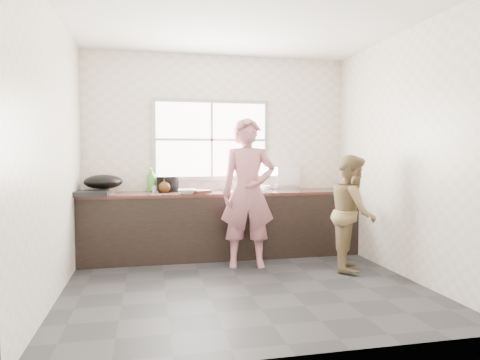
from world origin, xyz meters
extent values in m
cube|color=#28282B|center=(0.00, 0.00, -0.01)|extent=(3.60, 3.20, 0.01)
cube|color=silver|center=(0.00, 0.00, 2.71)|extent=(3.60, 3.20, 0.01)
cube|color=silver|center=(0.00, 1.60, 1.35)|extent=(3.60, 0.01, 2.70)
cube|color=beige|center=(-1.80, 0.00, 1.35)|extent=(0.01, 3.20, 2.70)
cube|color=beige|center=(1.80, 0.00, 1.35)|extent=(0.01, 3.20, 2.70)
cube|color=beige|center=(0.00, -1.60, 1.35)|extent=(3.60, 0.01, 2.70)
cube|color=black|center=(0.00, 1.29, 0.41)|extent=(3.60, 0.62, 0.82)
cube|color=#391C17|center=(0.00, 1.29, 0.84)|extent=(3.60, 0.64, 0.04)
cube|color=silver|center=(0.35, 1.29, 0.86)|extent=(0.55, 0.45, 0.02)
cylinder|color=silver|center=(0.35, 1.49, 1.01)|extent=(0.02, 0.02, 0.30)
cube|color=#9EA0A5|center=(-0.10, 1.59, 1.55)|extent=(1.60, 0.05, 1.10)
cube|color=white|center=(-0.10, 1.57, 1.55)|extent=(1.50, 0.01, 1.00)
imported|color=#BC717B|center=(0.21, 0.71, 0.83)|extent=(0.66, 0.48, 1.67)
imported|color=olive|center=(1.39, 0.34, 0.67)|extent=(0.73, 0.80, 1.34)
cylinder|color=black|center=(-0.34, 1.21, 0.88)|extent=(0.44, 0.44, 0.04)
cube|color=#AAAAB0|center=(-0.39, 1.36, 0.90)|extent=(0.21, 0.16, 0.01)
imported|color=white|center=(-0.48, 1.08, 0.89)|extent=(0.24, 0.24, 0.06)
imported|color=white|center=(0.55, 1.31, 0.89)|extent=(0.23, 0.23, 0.06)
imported|color=white|center=(0.52, 1.22, 0.89)|extent=(0.23, 0.23, 0.06)
cylinder|color=black|center=(-0.70, 1.45, 0.96)|extent=(0.30, 0.30, 0.20)
cylinder|color=silver|center=(-0.60, 1.52, 0.87)|extent=(0.26, 0.26, 0.02)
imported|color=green|center=(-0.91, 1.52, 1.02)|extent=(0.16, 0.16, 0.32)
imported|color=#3D180F|center=(-0.72, 1.50, 0.96)|extent=(0.11, 0.11, 0.20)
imported|color=#412810|center=(-0.75, 1.34, 0.95)|extent=(0.18, 0.18, 0.18)
cylinder|color=#B8BBBF|center=(-0.88, 1.40, 0.90)|extent=(0.08, 0.08, 0.09)
cube|color=black|center=(-1.62, 1.08, 0.89)|extent=(0.40, 0.40, 0.06)
ellipsoid|color=black|center=(-1.50, 1.31, 1.01)|extent=(0.54, 0.54, 0.18)
cube|color=silver|center=(0.89, 1.52, 1.02)|extent=(0.50, 0.44, 0.31)
cylinder|color=#A3A7AA|center=(-1.47, 1.35, 0.87)|extent=(0.27, 0.27, 0.01)
cylinder|color=silver|center=(-0.84, 1.52, 0.87)|extent=(0.27, 0.27, 0.01)
camera|label=1|loc=(-0.95, -4.24, 1.35)|focal=32.00mm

